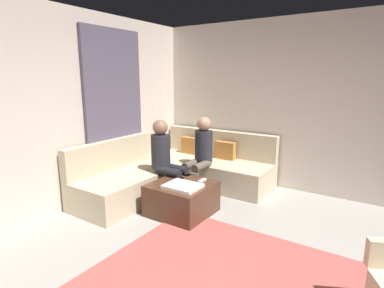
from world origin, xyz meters
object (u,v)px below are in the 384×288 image
person_on_couch_side (166,157)px  game_remote (202,180)px  ottoman (182,198)px  coffee_mug (176,174)px  person_on_couch_back (200,152)px  sectional_couch (177,172)px

person_on_couch_side → game_remote: bearing=87.4°
ottoman → coffee_mug: bearing=140.7°
game_remote → person_on_couch_side: person_on_couch_side is taller
game_remote → person_on_couch_back: person_on_couch_back is taller
ottoman → person_on_couch_side: bearing=151.2°
ottoman → person_on_couch_side: (-0.45, 0.25, 0.45)m
sectional_couch → game_remote: (0.78, -0.50, 0.15)m
person_on_couch_side → person_on_couch_back: bearing=153.9°
sectional_couch → coffee_mug: size_ratio=26.84×
sectional_couch → ottoman: size_ratio=3.36×
sectional_couch → person_on_couch_side: 0.62m
sectional_couch → person_on_couch_back: size_ratio=2.12×
sectional_couch → person_on_couch_side: size_ratio=2.12×
ottoman → person_on_couch_back: (-0.19, 0.78, 0.45)m
game_remote → person_on_couch_side: size_ratio=0.12×
ottoman → person_on_couch_back: person_on_couch_back is taller
sectional_couch → coffee_mug: bearing=-54.9°
ottoman → coffee_mug: (-0.22, 0.18, 0.26)m
game_remote → person_on_couch_back: (-0.37, 0.56, 0.23)m
coffee_mug → game_remote: 0.40m
sectional_couch → person_on_couch_back: 0.56m
person_on_couch_back → game_remote: bearing=123.9°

